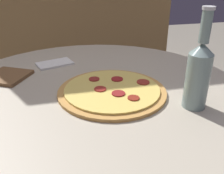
# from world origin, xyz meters

# --- Properties ---
(table) EXTENTS (1.01, 1.01, 0.72)m
(table) POSITION_xyz_m (0.00, 0.00, 0.55)
(table) COLOR #B2A893
(table) RESTS_ON ground_plane
(pizza) EXTENTS (0.34, 0.34, 0.02)m
(pizza) POSITION_xyz_m (0.05, -0.04, 0.73)
(pizza) COLOR #C68E47
(pizza) RESTS_ON table
(beer_bottle) EXTENTS (0.06, 0.06, 0.27)m
(beer_bottle) POSITION_xyz_m (0.26, -0.18, 0.82)
(beer_bottle) COLOR gray
(beer_bottle) RESTS_ON table
(pizza_paddle) EXTENTS (0.25, 0.19, 0.02)m
(pizza_paddle) POSITION_xyz_m (-0.30, 0.17, 0.72)
(pizza_paddle) COLOR brown
(pizza_paddle) RESTS_ON table
(napkin) EXTENTS (0.16, 0.12, 0.01)m
(napkin) POSITION_xyz_m (-0.11, 0.25, 0.72)
(napkin) COLOR white
(napkin) RESTS_ON table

